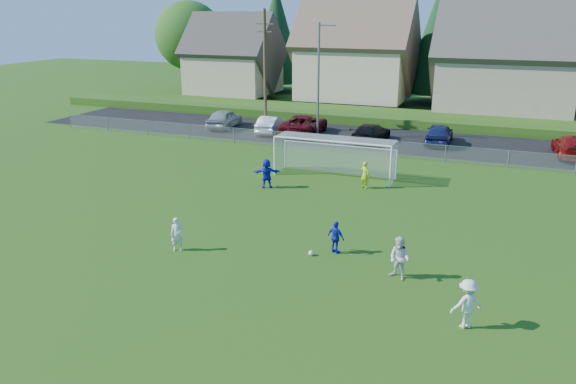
% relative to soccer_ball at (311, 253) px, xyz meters
% --- Properties ---
extents(ground, '(160.00, 160.00, 0.00)m').
position_rel_soccer_ball_xyz_m(ground, '(-2.51, -4.28, -0.11)').
color(ground, '#193D0C').
rests_on(ground, ground).
extents(asphalt_lot, '(60.00, 60.00, 0.00)m').
position_rel_soccer_ball_xyz_m(asphalt_lot, '(-2.51, 23.22, -0.10)').
color(asphalt_lot, black).
rests_on(asphalt_lot, ground).
extents(grass_embankment, '(70.00, 6.00, 0.80)m').
position_rel_soccer_ball_xyz_m(grass_embankment, '(-2.51, 30.72, 0.29)').
color(grass_embankment, '#1E420F').
rests_on(grass_embankment, ground).
extents(soccer_ball, '(0.22, 0.22, 0.22)m').
position_rel_soccer_ball_xyz_m(soccer_ball, '(0.00, 0.00, 0.00)').
color(soccer_ball, white).
rests_on(soccer_ball, ground).
extents(player_white_a, '(0.64, 0.57, 1.48)m').
position_rel_soccer_ball_xyz_m(player_white_a, '(-5.54, -1.60, 0.63)').
color(player_white_a, silver).
rests_on(player_white_a, ground).
extents(player_white_b, '(1.03, 0.94, 1.72)m').
position_rel_soccer_ball_xyz_m(player_white_b, '(3.85, -0.79, 0.75)').
color(player_white_b, silver).
rests_on(player_white_b, ground).
extents(player_white_c, '(1.26, 1.14, 1.70)m').
position_rel_soccer_ball_xyz_m(player_white_c, '(6.55, -3.46, 0.74)').
color(player_white_c, silver).
rests_on(player_white_c, ground).
extents(player_blue_a, '(0.90, 0.62, 1.42)m').
position_rel_soccer_ball_xyz_m(player_blue_a, '(0.88, 0.64, 0.60)').
color(player_blue_a, '#131BB7').
rests_on(player_blue_a, ground).
extents(player_blue_b, '(1.65, 1.12, 1.71)m').
position_rel_soccer_ball_xyz_m(player_blue_b, '(-5.53, 8.05, 0.75)').
color(player_blue_b, '#131BB7').
rests_on(player_blue_b, ground).
extents(goalkeeper, '(0.69, 0.58, 1.61)m').
position_rel_soccer_ball_xyz_m(goalkeeper, '(-0.19, 10.04, 0.69)').
color(goalkeeper, '#ACE01A').
rests_on(goalkeeper, ground).
extents(car_a, '(2.43, 4.98, 1.64)m').
position_rel_soccer_ball_xyz_m(car_a, '(-15.96, 22.70, 0.71)').
color(car_a, '#95999C').
rests_on(car_a, ground).
extents(car_b, '(2.06, 4.53, 1.44)m').
position_rel_soccer_ball_xyz_m(car_b, '(-11.32, 22.18, 0.61)').
color(car_b, white).
rests_on(car_b, ground).
extents(car_c, '(2.84, 5.96, 1.64)m').
position_rel_soccer_ball_xyz_m(car_c, '(-8.53, 22.82, 0.71)').
color(car_c, '#4D080F').
rests_on(car_c, ground).
extents(car_d, '(2.52, 5.09, 1.42)m').
position_rel_soccer_ball_xyz_m(car_d, '(-2.72, 22.07, 0.60)').
color(car_d, black).
rests_on(car_d, ground).
extents(car_e, '(2.02, 4.77, 1.61)m').
position_rel_soccer_ball_xyz_m(car_e, '(2.38, 23.16, 0.69)').
color(car_e, '#161D4D').
rests_on(car_e, ground).
extents(car_g, '(2.55, 5.45, 1.54)m').
position_rel_soccer_ball_xyz_m(car_g, '(11.60, 22.46, 0.66)').
color(car_g, maroon).
rests_on(car_g, ground).
extents(soccer_goal, '(7.42, 1.90, 2.50)m').
position_rel_soccer_ball_xyz_m(soccer_goal, '(-2.51, 11.77, 1.52)').
color(soccer_goal, white).
rests_on(soccer_goal, ground).
extents(chainlink_fence, '(52.06, 0.06, 1.20)m').
position_rel_soccer_ball_xyz_m(chainlink_fence, '(-2.51, 17.72, 0.52)').
color(chainlink_fence, gray).
rests_on(chainlink_fence, ground).
extents(streetlight, '(1.38, 0.18, 9.00)m').
position_rel_soccer_ball_xyz_m(streetlight, '(-6.95, 21.72, 4.73)').
color(streetlight, slate).
rests_on(streetlight, ground).
extents(utility_pole, '(1.60, 0.26, 10.00)m').
position_rel_soccer_ball_xyz_m(utility_pole, '(-12.01, 22.72, 5.04)').
color(utility_pole, '#473321').
rests_on(utility_pole, ground).
extents(houses_row, '(53.90, 11.45, 13.27)m').
position_rel_soccer_ball_xyz_m(houses_row, '(-0.53, 38.19, 7.22)').
color(houses_row, tan).
rests_on(houses_row, ground).
extents(tree_row, '(65.98, 12.36, 13.80)m').
position_rel_soccer_ball_xyz_m(tree_row, '(-1.46, 44.46, 6.80)').
color(tree_row, '#382616').
rests_on(tree_row, ground).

